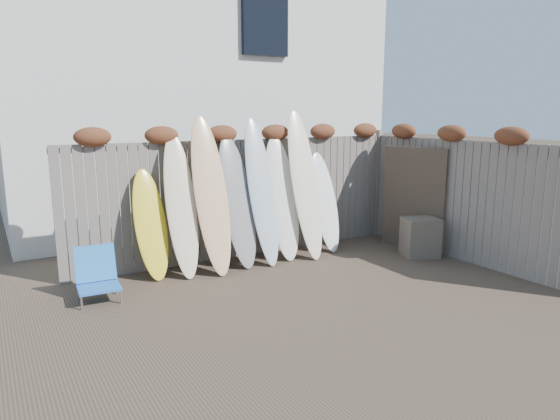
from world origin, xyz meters
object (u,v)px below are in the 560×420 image
lattice_panel (413,199)px  beach_chair (97,275)px  wooden_crate (420,237)px  surfboard_0 (151,224)px

lattice_panel → beach_chair: bearing=162.7°
wooden_crate → surfboard_0: size_ratio=0.40×
wooden_crate → lattice_panel: size_ratio=0.36×
wooden_crate → lattice_panel: lattice_panel is taller
lattice_panel → wooden_crate: bearing=-131.8°
surfboard_0 → lattice_panel: bearing=-13.7°
wooden_crate → lattice_panel: 0.77m
surfboard_0 → beach_chair: bearing=-153.9°
beach_chair → wooden_crate: 5.24m
beach_chair → surfboard_0: bearing=29.4°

